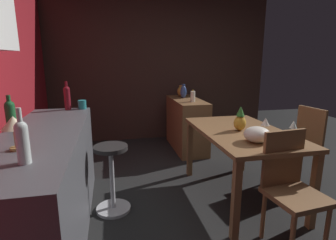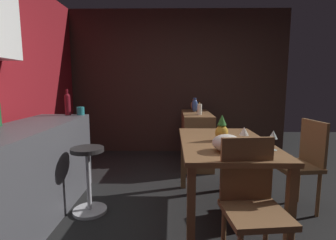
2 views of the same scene
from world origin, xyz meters
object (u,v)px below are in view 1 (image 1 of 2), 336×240
object	(u,v)px
chair_near_window	(291,185)
chair_by_doorway	(301,144)
wine_bottle_ruby	(67,97)
pillar_candle_tall	(193,96)
cup_teal	(82,105)
dining_table	(242,139)
fruit_bowl	(257,134)
wine_glass_left	(293,125)
sideboard_cabinet	(187,124)
counter_lamp	(14,125)
wine_bottle_green	(10,114)
wine_bottle_clear	(22,140)
pineapple_centerpiece	(240,120)
vase_ceramic_blue	(183,92)
vase_brass	(181,91)
wine_glass_right	(265,122)
bar_stool	(112,177)

from	to	relation	value
chair_near_window	chair_by_doorway	xyz separation A→B (m)	(0.85, -0.76, 0.02)
chair_near_window	wine_bottle_ruby	world-z (taller)	wine_bottle_ruby
pillar_candle_tall	cup_teal	bearing A→B (deg)	114.70
dining_table	pillar_candle_tall	world-z (taller)	pillar_candle_tall
fruit_bowl	cup_teal	distance (m)	1.91
wine_glass_left	sideboard_cabinet	bearing A→B (deg)	12.37
cup_teal	pillar_candle_tall	size ratio (longest dim) A/B	0.68
dining_table	counter_lamp	bearing A→B (deg)	109.29
chair_by_doorway	wine_bottle_green	world-z (taller)	wine_bottle_green
sideboard_cabinet	cup_teal	size ratio (longest dim) A/B	8.75
wine_glass_left	wine_bottle_clear	world-z (taller)	wine_bottle_clear
chair_near_window	pineapple_centerpiece	xyz separation A→B (m)	(0.76, 0.07, 0.36)
wine_glass_left	cup_teal	xyz separation A→B (m)	(1.05, 1.95, 0.09)
chair_near_window	pineapple_centerpiece	size ratio (longest dim) A/B	3.61
wine_bottle_ruby	vase_ceramic_blue	distance (m)	1.99
chair_near_window	wine_glass_left	world-z (taller)	chair_near_window
fruit_bowl	wine_bottle_clear	distance (m)	1.82
sideboard_cabinet	wine_bottle_ruby	size ratio (longest dim) A/B	3.46
vase_brass	chair_near_window	bearing A→B (deg)	-176.78
wine_glass_left	pineapple_centerpiece	xyz separation A→B (m)	(0.35, 0.35, -0.02)
wine_bottle_ruby	vase_brass	xyz separation A→B (m)	(1.31, -1.67, -0.14)
sideboard_cabinet	wine_bottle_ruby	world-z (taller)	wine_bottle_ruby
wine_glass_left	wine_glass_right	bearing A→B (deg)	55.83
bar_stool	pillar_candle_tall	size ratio (longest dim) A/B	3.58
sideboard_cabinet	vase_ceramic_blue	xyz separation A→B (m)	(0.15, 0.02, 0.52)
wine_bottle_clear	counter_lamp	xyz separation A→B (m)	(0.25, 0.12, 0.03)
bar_stool	wine_bottle_clear	world-z (taller)	wine_bottle_clear
wine_bottle_green	bar_stool	bearing A→B (deg)	-78.57
sideboard_cabinet	wine_glass_right	distance (m)	1.93
dining_table	wine_glass_right	bearing A→B (deg)	-148.05
sideboard_cabinet	vase_ceramic_blue	size ratio (longest dim) A/B	4.80
pineapple_centerpiece	cup_teal	xyz separation A→B (m)	(0.70, 1.60, 0.10)
vase_brass	pineapple_centerpiece	bearing A→B (deg)	-177.56
pineapple_centerpiece	cup_teal	distance (m)	1.75
pineapple_centerpiece	pillar_candle_tall	distance (m)	1.41
counter_lamp	pillar_candle_tall	distance (m)	2.76
fruit_bowl	cup_teal	size ratio (longest dim) A/B	1.85
wine_bottle_green	counter_lamp	bearing A→B (deg)	-160.23
wine_bottle_green	vase_ceramic_blue	size ratio (longest dim) A/B	1.24
chair_near_window	counter_lamp	bearing A→B (deg)	87.62
dining_table	wine_glass_right	size ratio (longest dim) A/B	8.11
chair_near_window	wine_glass_left	distance (m)	0.62
wine_bottle_clear	counter_lamp	distance (m)	0.28
bar_stool	wine_bottle_green	bearing A→B (deg)	101.43
fruit_bowl	wine_bottle_ruby	distance (m)	2.05
pineapple_centerpiece	vase_ceramic_blue	world-z (taller)	vase_ceramic_blue
wine_glass_left	pineapple_centerpiece	bearing A→B (deg)	45.11
dining_table	sideboard_cabinet	distance (m)	1.68
wine_bottle_clear	counter_lamp	size ratio (longest dim) A/B	1.42
chair_by_doorway	vase_ceramic_blue	bearing A→B (deg)	28.65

